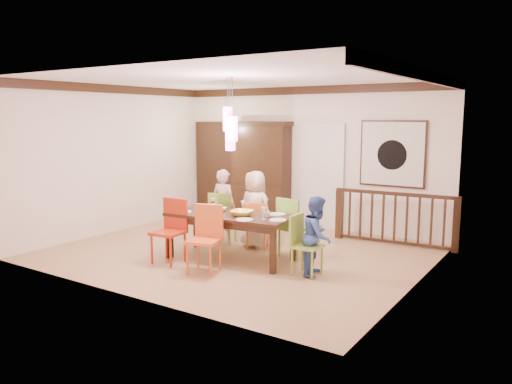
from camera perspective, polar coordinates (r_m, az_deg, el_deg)
The scene contains 37 objects.
floor at distance 8.57m, azimuth -2.01°, elevation -6.87°, with size 6.00×6.00×0.00m, color #AC7B53.
ceiling at distance 8.29m, azimuth -2.11°, elevation 12.84°, with size 6.00×6.00×0.00m, color white.
wall_back at distance 10.44m, azimuth 5.91°, elevation 3.96°, with size 6.00×6.00×0.00m, color silver.
wall_left at distance 10.32m, azimuth -15.81°, elevation 3.63°, with size 5.00×5.00×0.00m, color silver.
wall_right at distance 7.02m, azimuth 18.36°, elevation 1.32°, with size 5.00×5.00×0.00m, color silver.
crown_molding at distance 8.28m, azimuth -2.11°, elevation 12.29°, with size 6.00×5.00×0.16m, color black, non-canonical shape.
panel_door at distance 11.73m, azimuth -4.72°, elevation 2.52°, with size 1.04×0.07×2.24m, color black.
white_doorway at distance 10.29m, azimuth 7.51°, elevation 1.62°, with size 0.97×0.05×2.22m, color silver.
painting at distance 9.70m, azimuth 15.32°, elevation 4.23°, with size 1.25×0.06×1.25m.
pendant_cluster at distance 7.85m, azimuth -2.96°, elevation 7.27°, with size 0.27×0.21×1.14m.
dining_table at distance 8.02m, azimuth -2.88°, elevation -3.10°, with size 2.10×1.12×0.75m.
chair_far_left at distance 9.08m, azimuth -3.76°, elevation -2.51°, with size 0.53×0.53×0.94m.
chair_far_mid at distance 8.68m, azimuth 0.20°, elevation -3.42°, with size 0.49×0.49×0.84m.
chair_far_right at distance 8.22m, azimuth 4.47°, elevation -3.51°, with size 0.51×0.51×0.99m.
chair_near_left at distance 7.94m, azimuth -10.03°, elevation -3.98°, with size 0.49×0.49×1.00m.
chair_near_mid at distance 7.38m, azimuth -6.00°, elevation -4.91°, with size 0.55×0.55×0.99m.
chair_end_right at distance 7.29m, azimuth 5.89°, elevation -5.59°, with size 0.40×0.40×0.88m.
china_hutch at distance 10.80m, azimuth 0.57°, elevation 2.29°, with size 1.38×0.46×2.19m.
balustrade at distance 9.28m, azimuth 15.57°, elevation -2.82°, with size 2.21×0.21×0.96m.
person_far_left at distance 9.15m, azimuth -3.69°, elevation -1.58°, with size 0.49×0.32×1.35m, color #FFC2D5.
person_far_mid at distance 8.75m, azimuth -0.11°, elevation -1.99°, with size 0.66×0.43×1.36m, color beige.
person_end_right at distance 7.31m, azimuth 7.02°, elevation -4.97°, with size 0.56×0.44×1.16m, color #38579D.
serving_bowl at distance 7.82m, azimuth -1.62°, elevation -2.42°, with size 0.35×0.35×0.09m, color yellow.
small_bowl at distance 8.21m, azimuth -4.09°, elevation -1.99°, with size 0.20×0.20×0.06m, color white.
cup_left at distance 8.14m, azimuth -6.22°, elevation -1.95°, with size 0.14×0.14×0.11m, color silver.
cup_right at distance 7.70m, azimuth 1.26°, elevation -2.60°, with size 0.09×0.09×0.08m, color silver.
plate_far_left at distance 8.68m, azimuth -5.53°, elevation -1.59°, with size 0.26×0.26×0.01m, color white.
plate_far_mid at distance 8.21m, azimuth -1.96°, elevation -2.13°, with size 0.26×0.26×0.01m, color white.
plate_far_right at distance 7.91m, azimuth 2.49°, elevation -2.55°, with size 0.26×0.26×0.01m, color white.
plate_near_left at distance 8.18m, azimuth -8.30°, elevation -2.26°, with size 0.26×0.26×0.01m, color white.
plate_near_mid at distance 7.49m, azimuth -1.35°, elevation -3.18°, with size 0.26×0.26×0.01m, color white.
plate_end_right at distance 7.47m, azimuth 2.49°, elevation -3.22°, with size 0.26×0.26×0.01m, color white.
wine_glass_a at distance 8.37m, azimuth -4.93°, elevation -1.35°, with size 0.08×0.08×0.19m, color #590C19, non-canonical shape.
wine_glass_b at distance 8.08m, azimuth -1.48°, elevation -1.69°, with size 0.08×0.08×0.19m, color silver, non-canonical shape.
wine_glass_c at distance 7.81m, azimuth -4.87°, elevation -2.07°, with size 0.08×0.08×0.19m, color #590C19, non-canonical shape.
wine_glass_d at distance 7.52m, azimuth 0.88°, elevation -2.46°, with size 0.08×0.08×0.19m, color silver, non-canonical shape.
napkin at distance 7.82m, azimuth -4.96°, elevation -2.71°, with size 0.18×0.14×0.01m, color #D83359.
Camera 1 is at (4.77, -6.75, 2.28)m, focal length 35.00 mm.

